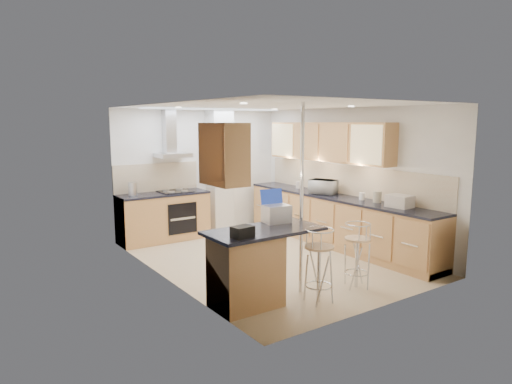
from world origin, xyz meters
TOP-DOWN VIEW (x-y plane):
  - ground at (0.00, 0.00)m, footprint 4.80×4.80m
  - room_shell at (0.32, 0.38)m, footprint 3.64×4.84m
  - right_counter at (1.50, 0.00)m, footprint 0.63×4.40m
  - back_counter at (-0.95, 2.10)m, footprint 1.70×0.63m
  - peninsula at (-1.12, -1.45)m, footprint 1.47×0.72m
  - microwave at (1.47, 0.29)m, footprint 0.48×0.57m
  - laptop at (-0.77, -1.23)m, footprint 0.37×0.30m
  - bag at (-1.57, -1.65)m, footprint 0.26×0.20m
  - bar_stool_near at (-0.56, -1.84)m, footprint 0.49×0.49m
  - bar_stool_end at (0.22, -1.75)m, footprint 0.41×0.41m
  - jar_a at (1.67, 0.53)m, footprint 0.13×0.13m
  - jar_b at (1.56, 1.12)m, footprint 0.14×0.14m
  - jar_c at (1.59, -0.89)m, footprint 0.16×0.16m
  - jar_d at (1.57, -0.57)m, footprint 0.11×0.11m
  - bread_bin at (1.54, -1.38)m, footprint 0.32×0.39m
  - kettle at (-1.52, 2.13)m, footprint 0.16×0.16m

SIDE VIEW (x-z plane):
  - ground at x=0.00m, z-range 0.00..0.00m
  - bar_stool_end at x=0.22m, z-range 0.00..0.91m
  - back_counter at x=-0.95m, z-range 0.00..0.92m
  - right_counter at x=1.50m, z-range 0.00..0.92m
  - peninsula at x=-1.12m, z-range 0.01..0.95m
  - bar_stool_near at x=-0.56m, z-range 0.00..0.95m
  - jar_d at x=1.57m, z-range 0.92..1.05m
  - jar_b at x=1.56m, z-range 0.92..1.06m
  - jar_a at x=1.67m, z-range 0.92..1.09m
  - bag at x=-1.57m, z-range 0.94..1.07m
  - jar_c at x=1.59m, z-range 0.92..1.11m
  - bread_bin at x=1.54m, z-range 0.92..1.11m
  - kettle at x=-1.52m, z-range 0.92..1.16m
  - microwave at x=1.47m, z-range 0.92..1.18m
  - laptop at x=-0.77m, z-range 0.94..1.17m
  - room_shell at x=0.32m, z-range 0.29..2.80m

